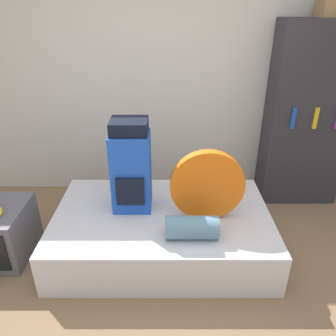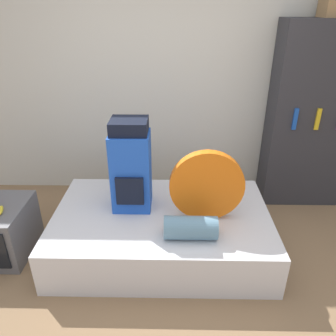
{
  "view_description": "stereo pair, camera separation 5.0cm",
  "coord_description": "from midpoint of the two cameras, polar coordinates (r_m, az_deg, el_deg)",
  "views": [
    {
      "loc": [
        0.01,
        -1.76,
        2.08
      ],
      "look_at": [
        0.01,
        0.69,
        0.84
      ],
      "focal_mm": 35.0,
      "sensor_mm": 36.0,
      "label": 1
    },
    {
      "loc": [
        0.06,
        -1.76,
        2.08
      ],
      "look_at": [
        0.01,
        0.69,
        0.84
      ],
      "focal_mm": 35.0,
      "sensor_mm": 36.0,
      "label": 2
    }
  ],
  "objects": [
    {
      "name": "ground_plane",
      "position": [
        2.73,
        -0.79,
        -22.93
      ],
      "size": [
        16.0,
        16.0,
        0.0
      ],
      "primitive_type": "plane",
      "color": "#846647"
    },
    {
      "name": "wall_back",
      "position": [
        3.71,
        -0.59,
        14.63
      ],
      "size": [
        8.0,
        0.05,
        2.6
      ],
      "color": "silver",
      "rests_on": "ground_plane"
    },
    {
      "name": "bed",
      "position": [
        3.09,
        -1.55,
        -10.76
      ],
      "size": [
        1.94,
        1.22,
        0.39
      ],
      "color": "silver",
      "rests_on": "ground_plane"
    },
    {
      "name": "backpack",
      "position": [
        2.89,
        -7.01,
        0.17
      ],
      "size": [
        0.34,
        0.33,
        0.83
      ],
      "color": "blue",
      "rests_on": "bed"
    },
    {
      "name": "tent_bag",
      "position": [
        2.77,
        6.26,
        -3.03
      ],
      "size": [
        0.63,
        0.08,
        0.63
      ],
      "color": "orange",
      "rests_on": "bed"
    },
    {
      "name": "sleeping_roll",
      "position": [
        2.65,
        3.56,
        -10.29
      ],
      "size": [
        0.42,
        0.19,
        0.19
      ],
      "color": "#5B849E",
      "rests_on": "bed"
    },
    {
      "name": "bookshelf",
      "position": [
        3.85,
        22.69,
        8.11
      ],
      "size": [
        0.85,
        0.39,
        1.96
      ],
      "color": "#2D2D33",
      "rests_on": "ground_plane"
    }
  ]
}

